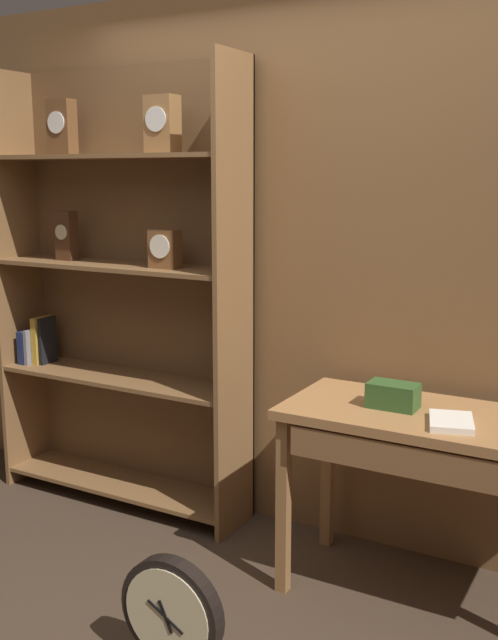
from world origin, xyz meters
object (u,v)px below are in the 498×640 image
at_px(bookshelf, 121,292).
at_px(open_repair_manual, 451,422).
at_px(toolbox_small, 393,395).
at_px(workbench, 452,444).
at_px(round_clock_large, 172,615).

bearing_deg(bookshelf, open_repair_manual, -9.43).
relative_size(bookshelf, open_repair_manual, 10.33).
bearing_deg(open_repair_manual, toolbox_small, 143.10).
bearing_deg(workbench, bookshelf, 172.87).
bearing_deg(bookshelf, workbench, -7.13).
distance_m(open_repair_manual, round_clock_large, 1.24).
relative_size(toolbox_small, round_clock_large, 0.46).
height_order(workbench, round_clock_large, workbench).
xyz_separation_m(workbench, round_clock_large, (-0.73, -0.88, -0.48)).
relative_size(open_repair_manual, round_clock_large, 0.50).
relative_size(workbench, round_clock_large, 3.10).
bearing_deg(bookshelf, toolbox_small, -7.46).
xyz_separation_m(open_repair_manual, round_clock_large, (-0.74, -0.80, -0.59)).
height_order(open_repair_manual, round_clock_large, open_repair_manual).
bearing_deg(round_clock_large, toolbox_small, 62.13).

